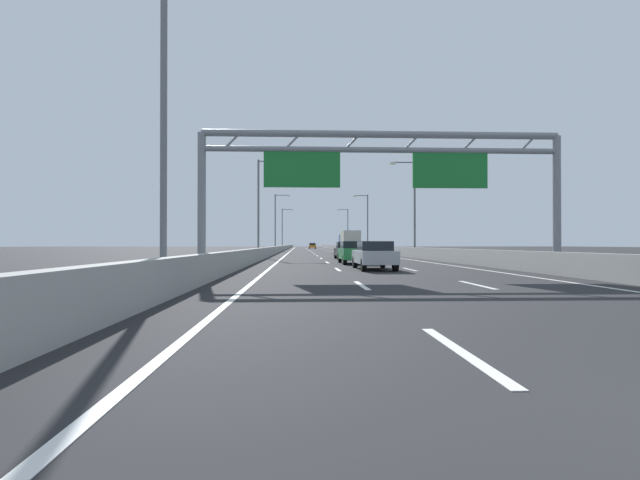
{
  "coord_description": "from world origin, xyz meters",
  "views": [
    {
      "loc": [
        -3.71,
        -2.05,
        1.28
      ],
      "look_at": [
        -0.17,
        79.2,
        1.94
      ],
      "focal_mm": 26.71,
      "sensor_mm": 36.0,
      "label": 1
    }
  ],
  "objects_px": {
    "streetlamp_left_mid": "(261,202)",
    "orange_car": "(312,246)",
    "black_car": "(346,250)",
    "box_truck": "(349,241)",
    "sign_gantry": "(381,165)",
    "streetlamp_right_mid": "(412,202)",
    "streetlamp_right_far": "(366,219)",
    "blue_car": "(360,248)",
    "streetlamp_right_distant": "(347,226)",
    "streetlamp_left_distant": "(283,226)",
    "silver_car": "(374,255)",
    "streetlamp_left_near": "(172,104)",
    "streetlamp_left_far": "(277,219)",
    "green_car": "(355,252)"
  },
  "relations": [
    {
      "from": "streetlamp_left_mid",
      "to": "silver_car",
      "type": "bearing_deg",
      "value": -72.0
    },
    {
      "from": "streetlamp_right_mid",
      "to": "silver_car",
      "type": "distance_m",
      "value": 24.62
    },
    {
      "from": "blue_car",
      "to": "streetlamp_left_distant",
      "type": "bearing_deg",
      "value": 102.09
    },
    {
      "from": "streetlamp_left_far",
      "to": "streetlamp_left_distant",
      "type": "xyz_separation_m",
      "value": [
        0.0,
        32.41,
        0.0
      ]
    },
    {
      "from": "streetlamp_right_mid",
      "to": "box_truck",
      "type": "height_order",
      "value": "streetlamp_right_mid"
    },
    {
      "from": "streetlamp_left_mid",
      "to": "streetlamp_left_distant",
      "type": "height_order",
      "value": "same"
    },
    {
      "from": "streetlamp_right_mid",
      "to": "black_car",
      "type": "bearing_deg",
      "value": -137.08
    },
    {
      "from": "box_truck",
      "to": "streetlamp_left_mid",
      "type": "bearing_deg",
      "value": -117.23
    },
    {
      "from": "streetlamp_right_far",
      "to": "box_truck",
      "type": "bearing_deg",
      "value": -109.7
    },
    {
      "from": "streetlamp_left_mid",
      "to": "green_car",
      "type": "relative_size",
      "value": 2.04
    },
    {
      "from": "streetlamp_left_distant",
      "to": "streetlamp_right_mid",
      "type": "bearing_deg",
      "value": -77.03
    },
    {
      "from": "streetlamp_left_near",
      "to": "blue_car",
      "type": "distance_m",
      "value": 46.35
    },
    {
      "from": "blue_car",
      "to": "box_truck",
      "type": "height_order",
      "value": "box_truck"
    },
    {
      "from": "streetlamp_left_far",
      "to": "blue_car",
      "type": "relative_size",
      "value": 2.28
    },
    {
      "from": "streetlamp_left_far",
      "to": "streetlamp_left_distant",
      "type": "distance_m",
      "value": 32.41
    },
    {
      "from": "streetlamp_right_mid",
      "to": "streetlamp_left_distant",
      "type": "distance_m",
      "value": 66.52
    },
    {
      "from": "streetlamp_left_mid",
      "to": "streetlamp_right_mid",
      "type": "height_order",
      "value": "same"
    },
    {
      "from": "sign_gantry",
      "to": "streetlamp_left_mid",
      "type": "height_order",
      "value": "streetlamp_left_mid"
    },
    {
      "from": "sign_gantry",
      "to": "streetlamp_right_mid",
      "type": "relative_size",
      "value": 1.73
    },
    {
      "from": "streetlamp_right_distant",
      "to": "orange_car",
      "type": "distance_m",
      "value": 18.3
    },
    {
      "from": "streetlamp_left_distant",
      "to": "blue_car",
      "type": "bearing_deg",
      "value": -77.91
    },
    {
      "from": "silver_car",
      "to": "box_truck",
      "type": "bearing_deg",
      "value": 85.53
    },
    {
      "from": "streetlamp_left_distant",
      "to": "black_car",
      "type": "relative_size",
      "value": 2.15
    },
    {
      "from": "streetlamp_left_mid",
      "to": "streetlamp_right_mid",
      "type": "relative_size",
      "value": 1.0
    },
    {
      "from": "streetlamp_left_near",
      "to": "streetlamp_left_mid",
      "type": "distance_m",
      "value": 32.41
    },
    {
      "from": "streetlamp_left_distant",
      "to": "green_car",
      "type": "relative_size",
      "value": 2.04
    },
    {
      "from": "box_truck",
      "to": "streetlamp_right_mid",
      "type": "bearing_deg",
      "value": -79.34
    },
    {
      "from": "silver_car",
      "to": "streetlamp_right_mid",
      "type": "bearing_deg",
      "value": 72.03
    },
    {
      "from": "streetlamp_right_mid",
      "to": "blue_car",
      "type": "bearing_deg",
      "value": 106.67
    },
    {
      "from": "streetlamp_left_mid",
      "to": "streetlamp_right_mid",
      "type": "xyz_separation_m",
      "value": [
        14.93,
        0.0,
        0.0
      ]
    },
    {
      "from": "streetlamp_left_mid",
      "to": "orange_car",
      "type": "relative_size",
      "value": 2.05
    },
    {
      "from": "streetlamp_left_distant",
      "to": "black_car",
      "type": "xyz_separation_m",
      "value": [
        7.7,
        -71.54,
        -4.66
      ]
    },
    {
      "from": "black_car",
      "to": "box_truck",
      "type": "height_order",
      "value": "box_truck"
    },
    {
      "from": "sign_gantry",
      "to": "black_car",
      "type": "xyz_separation_m",
      "value": [
        0.3,
        18.67,
        -4.08
      ]
    },
    {
      "from": "streetlamp_left_distant",
      "to": "streetlamp_left_mid",
      "type": "bearing_deg",
      "value": -90.0
    },
    {
      "from": "orange_car",
      "to": "box_truck",
      "type": "bearing_deg",
      "value": -86.46
    },
    {
      "from": "orange_car",
      "to": "blue_car",
      "type": "distance_m",
      "value": 68.57
    },
    {
      "from": "streetlamp_right_far",
      "to": "box_truck",
      "type": "distance_m",
      "value": 12.42
    },
    {
      "from": "streetlamp_left_near",
      "to": "streetlamp_right_far",
      "type": "bearing_deg",
      "value": 77.03
    },
    {
      "from": "sign_gantry",
      "to": "silver_car",
      "type": "bearing_deg",
      "value": 88.47
    },
    {
      "from": "silver_car",
      "to": "streetlamp_left_near",
      "type": "bearing_deg",
      "value": -128.43
    },
    {
      "from": "streetlamp_left_distant",
      "to": "orange_car",
      "type": "relative_size",
      "value": 2.05
    },
    {
      "from": "streetlamp_left_far",
      "to": "streetlamp_left_mid",
      "type": "bearing_deg",
      "value": -90.0
    },
    {
      "from": "silver_car",
      "to": "box_truck",
      "type": "relative_size",
      "value": 0.55
    },
    {
      "from": "streetlamp_right_mid",
      "to": "streetlamp_right_distant",
      "type": "relative_size",
      "value": 1.0
    },
    {
      "from": "silver_car",
      "to": "box_truck",
      "type": "xyz_separation_m",
      "value": [
        3.46,
        44.24,
        0.98
      ]
    },
    {
      "from": "streetlamp_right_far",
      "to": "blue_car",
      "type": "bearing_deg",
      "value": -100.4
    },
    {
      "from": "orange_car",
      "to": "streetlamp_left_far",
      "type": "bearing_deg",
      "value": -98.53
    },
    {
      "from": "streetlamp_right_mid",
      "to": "streetlamp_right_far",
      "type": "xyz_separation_m",
      "value": [
        0.0,
        32.41,
        0.0
      ]
    },
    {
      "from": "streetlamp_left_far",
      "to": "green_car",
      "type": "distance_m",
      "value": 49.07
    }
  ]
}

